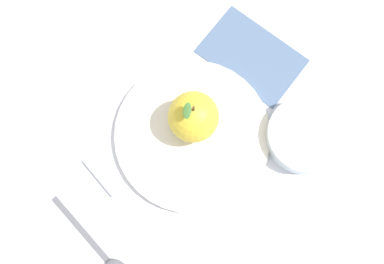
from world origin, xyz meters
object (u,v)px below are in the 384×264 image
at_px(dinner_plate, 192,133).
at_px(spoon, 108,262).
at_px(knife, 118,197).
at_px(linen_napkin, 252,56).
at_px(side_bowl, 304,135).
at_px(apple, 193,117).

bearing_deg(dinner_plate, spoon, 32.53).
bearing_deg(knife, spoon, 59.17).
distance_m(dinner_plate, spoon, 0.25).
bearing_deg(linen_napkin, knife, 22.52).
bearing_deg(spoon, linen_napkin, -149.16).
distance_m(knife, spoon, 0.10).
bearing_deg(dinner_plate, side_bowl, 153.32).
bearing_deg(side_bowl, linen_napkin, -86.93).
bearing_deg(knife, linen_napkin, -157.48).
xyz_separation_m(side_bowl, knife, (0.32, -0.04, -0.02)).
height_order(dinner_plate, apple, apple).
distance_m(dinner_plate, knife, 0.16).
height_order(apple, spoon, apple).
bearing_deg(linen_napkin, spoon, 30.84).
xyz_separation_m(spoon, linen_napkin, (-0.36, -0.22, -0.00)).
bearing_deg(spoon, knife, -120.83).
distance_m(apple, side_bowl, 0.19).
relative_size(knife, linen_napkin, 1.12).
distance_m(side_bowl, spoon, 0.38).
distance_m(apple, linen_napkin, 0.17).
height_order(knife, spoon, spoon).
bearing_deg(side_bowl, knife, -7.00).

